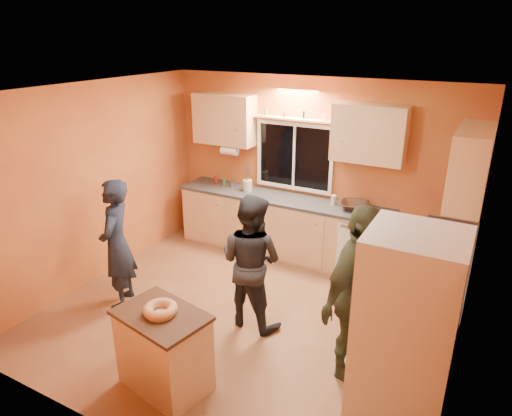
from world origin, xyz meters
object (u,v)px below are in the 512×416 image
Objects in this scene: island at (164,350)px; refrigerator at (405,337)px; person_right at (357,296)px; person_center at (251,261)px; person_left at (117,245)px.

refrigerator is at bearing 26.71° from island.
island is at bearing 137.72° from person_right.
person_center is (-1.79, 0.73, -0.12)m from refrigerator.
person_left is at bearing 106.53° from person_right.
person_center reaches higher than island.
person_center is at bearing 91.08° from person_right.
person_left reaches higher than person_center.
refrigerator is 3.40m from person_left.
person_left is at bearing 174.60° from refrigerator.
refrigerator is 0.67m from person_right.
refrigerator reaches higher than person_center.
person_center is at bearing 157.78° from refrigerator.
island is at bearing 31.31° from person_left.
person_center is (0.22, 1.29, 0.38)m from island.
person_left is 0.91× the size of person_right.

